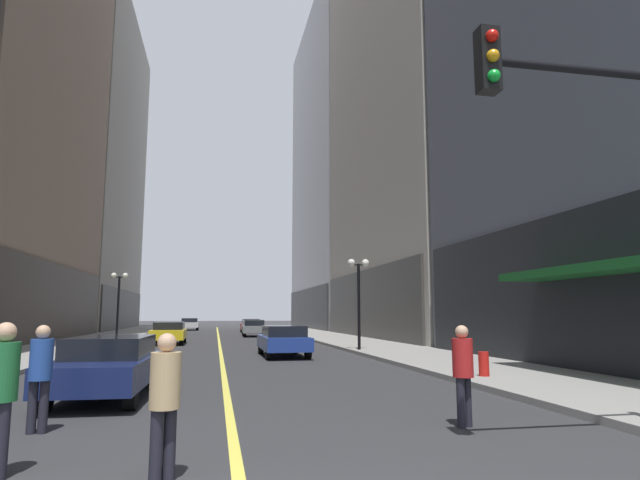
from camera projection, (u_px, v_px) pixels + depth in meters
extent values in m
plane|color=#2D2D30|center=(219.00, 340.00, 37.14)|extent=(200.00, 200.00, 0.00)
cube|color=gray|center=(94.00, 340.00, 35.58)|extent=(4.50, 78.00, 0.15)
cube|color=gray|center=(334.00, 338.00, 38.73)|extent=(4.50, 78.00, 0.15)
cube|color=#E5D64C|center=(219.00, 340.00, 37.14)|extent=(0.16, 70.00, 0.01)
cube|color=#332A23|center=(57.00, 303.00, 34.98)|extent=(0.50, 22.80, 5.00)
cube|color=#A8A399|center=(65.00, 166.00, 60.64)|extent=(14.15, 26.00, 37.01)
cube|color=#3A3935|center=(122.00, 310.00, 59.73)|extent=(0.50, 24.70, 4.44)
cube|color=black|center=(580.00, 291.00, 16.18)|extent=(0.50, 20.90, 5.00)
cube|color=#3A3935|center=(366.00, 304.00, 39.02)|extent=(0.50, 22.80, 5.00)
cube|color=gray|center=(347.00, 170.00, 67.15)|extent=(10.22, 26.00, 39.73)
cube|color=#2C2C2E|center=(308.00, 309.00, 63.79)|extent=(0.50, 24.70, 4.77)
cube|color=#144C1E|center=(588.00, 271.00, 14.54)|extent=(1.60, 6.61, 0.24)
cube|color=#141E4C|center=(108.00, 370.00, 11.63)|extent=(1.91, 4.65, 0.55)
cube|color=black|center=(111.00, 348.00, 11.92)|extent=(1.65, 2.62, 0.50)
cylinder|color=black|center=(131.00, 393.00, 10.15)|extent=(0.23, 0.64, 0.64)
cylinder|color=black|center=(44.00, 395.00, 9.89)|extent=(0.23, 0.64, 0.64)
cylinder|color=black|center=(154.00, 374.00, 13.30)|extent=(0.23, 0.64, 0.64)
cylinder|color=black|center=(88.00, 376.00, 13.04)|extent=(0.23, 0.64, 0.64)
cube|color=navy|center=(283.00, 342.00, 22.91)|extent=(1.88, 4.69, 0.55)
cube|color=black|center=(284.00, 331.00, 22.75)|extent=(1.64, 2.63, 0.50)
cylinder|color=black|center=(261.00, 347.00, 24.30)|extent=(0.23, 0.64, 0.64)
cylinder|color=black|center=(295.00, 346.00, 24.62)|extent=(0.23, 0.64, 0.64)
cylinder|color=black|center=(269.00, 352.00, 21.12)|extent=(0.23, 0.64, 0.64)
cylinder|color=black|center=(308.00, 351.00, 21.44)|extent=(0.23, 0.64, 0.64)
cube|color=yellow|center=(169.00, 334.00, 32.09)|extent=(1.97, 4.60, 0.55)
cube|color=black|center=(169.00, 326.00, 32.38)|extent=(1.72, 2.58, 0.50)
cylinder|color=black|center=(182.00, 340.00, 30.66)|extent=(0.23, 0.64, 0.64)
cylinder|color=black|center=(151.00, 340.00, 30.33)|extent=(0.23, 0.64, 0.64)
cylinder|color=black|center=(184.00, 337.00, 33.78)|extent=(0.23, 0.64, 0.64)
cylinder|color=black|center=(157.00, 338.00, 33.44)|extent=(0.23, 0.64, 0.64)
cube|color=slate|center=(254.00, 329.00, 42.90)|extent=(1.83, 4.45, 0.55)
cube|color=black|center=(254.00, 323.00, 42.75)|extent=(1.58, 2.50, 0.50)
cylinder|color=black|center=(243.00, 332.00, 44.24)|extent=(0.23, 0.64, 0.64)
cylinder|color=black|center=(262.00, 332.00, 44.50)|extent=(0.23, 0.64, 0.64)
cylinder|color=black|center=(245.00, 333.00, 41.22)|extent=(0.23, 0.64, 0.64)
cylinder|color=black|center=(264.00, 333.00, 41.48)|extent=(0.23, 0.64, 0.64)
cube|color=#B21919|center=(250.00, 327.00, 50.77)|extent=(1.80, 4.28, 0.55)
cube|color=black|center=(251.00, 322.00, 50.63)|extent=(1.56, 2.41, 0.50)
cylinder|color=black|center=(241.00, 329.00, 52.01)|extent=(0.23, 0.64, 0.64)
cylinder|color=black|center=(257.00, 329.00, 52.32)|extent=(0.23, 0.64, 0.64)
cylinder|color=black|center=(244.00, 330.00, 49.14)|extent=(0.23, 0.64, 0.64)
cylinder|color=black|center=(260.00, 330.00, 49.45)|extent=(0.23, 0.64, 0.64)
cube|color=silver|center=(190.00, 325.00, 59.30)|extent=(2.02, 4.82, 0.55)
cube|color=black|center=(190.00, 320.00, 59.60)|extent=(1.75, 2.71, 0.50)
cylinder|color=black|center=(197.00, 328.00, 57.82)|extent=(0.23, 0.64, 0.64)
cylinder|color=black|center=(181.00, 328.00, 57.47)|extent=(0.23, 0.64, 0.64)
cylinder|color=black|center=(198.00, 327.00, 61.06)|extent=(0.23, 0.64, 0.64)
cylinder|color=black|center=(182.00, 327.00, 60.71)|extent=(0.23, 0.64, 0.64)
cylinder|color=black|center=(156.00, 447.00, 5.79)|extent=(0.14, 0.14, 0.78)
cylinder|color=black|center=(169.00, 444.00, 5.90)|extent=(0.14, 0.14, 0.78)
cylinder|color=tan|center=(165.00, 380.00, 5.94)|extent=(0.47, 0.47, 0.62)
sphere|color=tan|center=(167.00, 343.00, 5.99)|extent=(0.21, 0.21, 0.21)
cylinder|color=black|center=(461.00, 403.00, 8.61)|extent=(0.14, 0.14, 0.79)
cylinder|color=black|center=(467.00, 402.00, 8.71)|extent=(0.14, 0.14, 0.79)
cylinder|color=#B21E1E|center=(463.00, 358.00, 8.76)|extent=(0.45, 0.45, 0.63)
sphere|color=tan|center=(462.00, 332.00, 8.81)|extent=(0.22, 0.22, 0.22)
cylinder|color=black|center=(2.00, 441.00, 5.94)|extent=(0.14, 0.14, 0.84)
cylinder|color=#1E6633|center=(3.00, 372.00, 6.08)|extent=(0.48, 0.48, 0.66)
sphere|color=tan|center=(6.00, 332.00, 6.14)|extent=(0.23, 0.23, 0.23)
cylinder|color=black|center=(32.00, 407.00, 8.18)|extent=(0.14, 0.14, 0.80)
cylinder|color=black|center=(44.00, 407.00, 8.22)|extent=(0.14, 0.14, 0.80)
cylinder|color=#234799|center=(41.00, 359.00, 8.30)|extent=(0.34, 0.34, 0.63)
sphere|color=tan|center=(43.00, 332.00, 8.36)|extent=(0.22, 0.22, 0.22)
cylinder|color=black|center=(593.00, 71.00, 7.43)|extent=(3.20, 0.12, 0.12)
cube|color=black|center=(488.00, 61.00, 7.13)|extent=(0.28, 0.24, 0.90)
sphere|color=red|center=(492.00, 36.00, 7.03)|extent=(0.17, 0.17, 0.17)
sphere|color=orange|center=(493.00, 56.00, 6.99)|extent=(0.17, 0.17, 0.17)
sphere|color=green|center=(494.00, 76.00, 6.95)|extent=(0.17, 0.17, 0.17)
cylinder|color=black|center=(118.00, 309.00, 33.78)|extent=(0.14, 0.14, 4.20)
cylinder|color=black|center=(120.00, 277.00, 34.06)|extent=(0.80, 0.06, 0.06)
sphere|color=white|center=(114.00, 276.00, 34.01)|extent=(0.36, 0.36, 0.36)
sphere|color=white|center=(125.00, 276.00, 34.15)|extent=(0.36, 0.36, 0.36)
cylinder|color=black|center=(359.00, 308.00, 25.22)|extent=(0.14, 0.14, 4.20)
cylinder|color=black|center=(358.00, 265.00, 25.50)|extent=(0.80, 0.06, 0.06)
sphere|color=white|center=(351.00, 263.00, 25.45)|extent=(0.36, 0.36, 0.36)
sphere|color=white|center=(365.00, 263.00, 25.58)|extent=(0.36, 0.36, 0.36)
cylinder|color=red|center=(484.00, 367.00, 14.40)|extent=(0.28, 0.28, 0.80)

